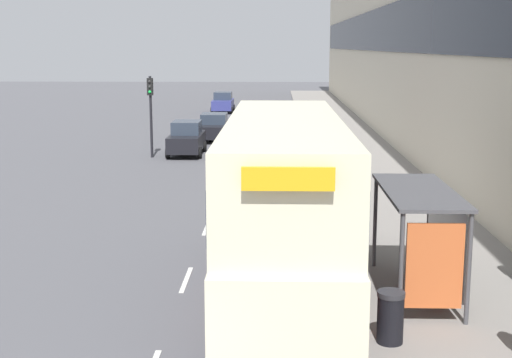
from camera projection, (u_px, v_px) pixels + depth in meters
name	position (u px, v px, depth m)	size (l,w,h in m)	color
pavement	(341.00, 136.00, 46.77)	(5.00, 93.00, 0.14)	gray
terrace_facade	(406.00, 17.00, 45.25)	(3.10, 93.00, 15.43)	beige
lane_mark_2	(186.00, 280.00, 18.24)	(0.12, 2.00, 0.01)	silver
lane_mark_3	(207.00, 227.00, 23.46)	(0.12, 2.00, 0.01)	silver
lane_mark_4	(220.00, 194.00, 28.69)	(0.12, 2.00, 0.01)	silver
lane_mark_5	(228.00, 171.00, 33.91)	(0.12, 2.00, 0.01)	silver
lane_mark_6	(235.00, 155.00, 39.14)	(0.12, 2.00, 0.01)	silver
bus_shelter	(428.00, 224.00, 16.30)	(1.60, 4.20, 2.48)	#4C4C51
double_decker_bus_near	(284.00, 206.00, 16.29)	(2.85, 11.01, 4.30)	beige
car_0	(275.00, 154.00, 33.66)	(1.98, 4.08, 1.68)	maroon
car_1	(223.00, 102.00, 63.77)	(1.96, 4.18, 1.82)	navy
car_2	(187.00, 139.00, 38.95)	(1.90, 4.02, 1.84)	black
car_3	(214.00, 127.00, 44.95)	(1.98, 4.29, 1.68)	black
pedestrian_1	(362.00, 226.00, 19.91)	(0.31, 0.31, 1.59)	#23232D
litter_bin	(390.00, 317.00, 13.97)	(0.55, 0.55, 1.05)	black
traffic_light_far_kerb	(151.00, 103.00, 37.65)	(0.30, 0.32, 4.33)	black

